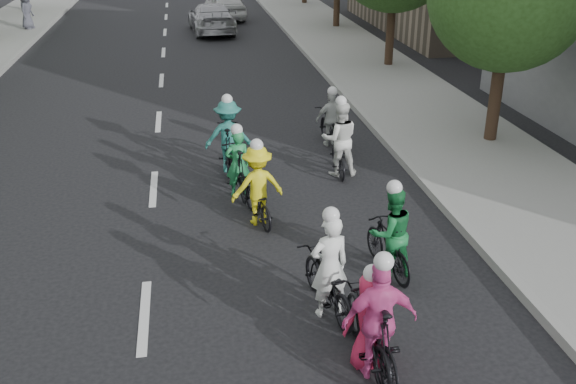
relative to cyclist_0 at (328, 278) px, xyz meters
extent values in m
plane|color=black|center=(-2.83, 0.30, -0.59)|extent=(120.00, 120.00, 0.00)
cube|color=gray|center=(5.17, 10.30, -0.51)|extent=(4.00, 80.00, 0.15)
cube|color=#999993|center=(3.22, 10.30, -0.50)|extent=(0.18, 80.00, 0.18)
cylinder|color=black|center=(5.97, 6.90, 0.55)|extent=(0.32, 0.32, 2.27)
cylinder|color=black|center=(5.97, 15.90, 0.65)|extent=(0.32, 0.32, 2.48)
cylinder|color=black|center=(5.97, 24.90, 0.55)|extent=(0.32, 0.32, 2.27)
imported|color=black|center=(0.00, 0.03, -0.11)|extent=(0.96, 1.90, 0.95)
imported|color=white|center=(0.00, -0.07, 0.25)|extent=(0.68, 0.51, 1.68)
sphere|color=white|center=(0.00, -0.07, 1.11)|extent=(0.26, 0.26, 0.26)
imported|color=black|center=(1.27, 0.98, -0.11)|extent=(0.72, 1.66, 0.96)
imported|color=#1A7539|center=(1.27, 0.88, 0.22)|extent=(0.88, 0.74, 1.62)
sphere|color=white|center=(1.27, 0.88, 1.05)|extent=(0.26, 0.26, 0.26)
imported|color=black|center=(-0.70, 3.34, -0.17)|extent=(0.85, 1.66, 0.83)
imported|color=yellow|center=(-0.70, 3.24, 0.22)|extent=(1.15, 0.80, 1.63)
sphere|color=white|center=(-0.70, 3.24, 1.06)|extent=(0.26, 0.26, 0.26)
imported|color=black|center=(0.34, -1.46, -0.02)|extent=(0.56, 1.90, 1.14)
imported|color=#EE54A9|center=(0.34, -1.56, 0.28)|extent=(1.02, 0.44, 1.73)
sphere|color=white|center=(0.34, -1.56, 1.16)|extent=(0.26, 0.26, 0.26)
imported|color=black|center=(0.28, -1.25, -0.08)|extent=(0.74, 1.95, 1.01)
imported|color=#C51F47|center=(0.28, -1.35, 0.13)|extent=(0.71, 0.48, 1.43)
sphere|color=white|center=(0.28, -1.35, 0.86)|extent=(0.26, 0.26, 0.26)
imported|color=black|center=(-0.97, 4.73, -0.03)|extent=(0.73, 1.89, 1.11)
imported|color=#268E4D|center=(-0.97, 4.63, 0.16)|extent=(0.58, 0.42, 1.49)
sphere|color=white|center=(-0.97, 4.63, 0.92)|extent=(0.26, 0.26, 0.26)
imported|color=black|center=(1.49, 5.58, -0.17)|extent=(0.66, 1.63, 0.84)
imported|color=white|center=(1.49, 5.48, 0.29)|extent=(0.90, 0.72, 1.76)
sphere|color=white|center=(1.49, 5.48, 1.19)|extent=(0.26, 0.26, 0.26)
imported|color=black|center=(-1.05, 6.22, -0.02)|extent=(0.72, 1.93, 1.13)
imported|color=#27766D|center=(-1.05, 6.12, 0.28)|extent=(1.18, 0.76, 1.74)
sphere|color=white|center=(-1.05, 6.12, 1.17)|extent=(0.26, 0.26, 0.26)
imported|color=black|center=(1.75, 7.57, -0.13)|extent=(0.76, 1.79, 0.92)
imported|color=silver|center=(1.75, 7.47, 0.14)|extent=(0.88, 0.43, 1.45)
sphere|color=white|center=(1.75, 7.47, 0.88)|extent=(0.26, 0.26, 0.26)
imported|color=#AAAAAF|center=(-0.47, 24.81, 0.14)|extent=(2.40, 5.15, 1.46)
imported|color=silver|center=(0.50, 29.13, 0.20)|extent=(2.33, 4.78, 1.57)
imported|color=#4A4B56|center=(-9.65, 26.63, 0.45)|extent=(0.79, 1.00, 1.78)
camera|label=1|loc=(-1.96, -8.24, 5.21)|focal=40.00mm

